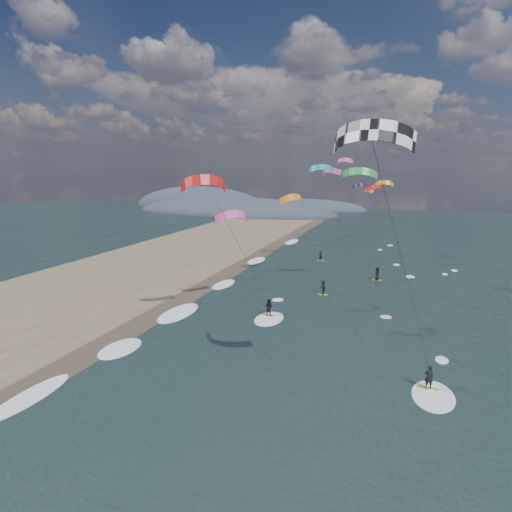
% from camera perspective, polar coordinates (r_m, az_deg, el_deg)
% --- Properties ---
extents(ground, '(260.00, 260.00, 0.00)m').
position_cam_1_polar(ground, '(26.84, -7.12, -20.16)').
color(ground, black).
rests_on(ground, ground).
extents(sand_strip, '(26.00, 240.00, 0.00)m').
position_cam_1_polar(sand_strip, '(48.04, -27.89, -6.73)').
color(sand_strip, brown).
rests_on(sand_strip, ground).
extents(wet_sand_strip, '(3.00, 240.00, 0.00)m').
position_cam_1_polar(wet_sand_strip, '(40.27, -16.11, -9.24)').
color(wet_sand_strip, '#382D23').
rests_on(wet_sand_strip, ground).
extents(coastal_hills, '(80.00, 41.00, 15.00)m').
position_cam_1_polar(coastal_hills, '(140.23, -3.61, 6.07)').
color(coastal_hills, '#3D4756').
rests_on(coastal_hills, ground).
extents(kitesurfer_near_a, '(7.62, 8.37, 16.80)m').
position_cam_1_polar(kitesurfer_near_a, '(22.91, 16.90, 7.39)').
color(kitesurfer_near_a, '#9AB920').
rests_on(kitesurfer_near_a, ground).
extents(kitesurfer_near_b, '(7.06, 9.00, 14.14)m').
position_cam_1_polar(kitesurfer_near_b, '(36.52, -3.81, 3.86)').
color(kitesurfer_near_b, '#9AB920').
rests_on(kitesurfer_near_b, ground).
extents(far_kitesurfers, '(10.15, 18.26, 1.71)m').
position_cam_1_polar(far_kitesurfers, '(53.80, 11.16, -2.71)').
color(far_kitesurfers, '#9AB920').
rests_on(far_kitesurfers, ground).
extents(bg_kite_field, '(14.42, 76.27, 7.86)m').
position_cam_1_polar(bg_kite_field, '(74.08, 12.06, 9.75)').
color(bg_kite_field, '#D83F8C').
rests_on(bg_kite_field, ground).
extents(shoreline_surf, '(2.40, 79.40, 0.11)m').
position_cam_1_polar(shoreline_surf, '(43.34, -11.12, -7.46)').
color(shoreline_surf, white).
rests_on(shoreline_surf, ground).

